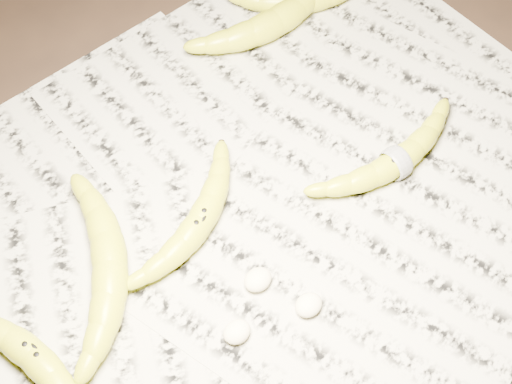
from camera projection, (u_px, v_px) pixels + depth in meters
ground at (259, 224)px, 0.85m from camera, size 3.00×3.00×0.00m
newspaper_patch at (225, 213)px, 0.85m from camera, size 0.90×0.70×0.01m
banana_left_a at (32, 355)px, 0.74m from camera, size 0.10×0.21×0.03m
banana_left_b at (109, 266)px, 0.79m from camera, size 0.17×0.22×0.04m
banana_center at (199, 221)px, 0.82m from camera, size 0.19×0.13×0.03m
banana_taped at (396, 161)px, 0.87m from camera, size 0.20×0.06×0.03m
banana_upper_a at (275, 20)px, 0.98m from camera, size 0.22×0.07×0.04m
measuring_tape at (396, 161)px, 0.87m from camera, size 0.01×0.04×0.04m
flesh_chunk_a at (258, 278)px, 0.79m from camera, size 0.03×0.03×0.02m
flesh_chunk_b at (237, 331)px, 0.76m from camera, size 0.03×0.03×0.02m
flesh_chunk_c at (309, 304)px, 0.78m from camera, size 0.03×0.03×0.02m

